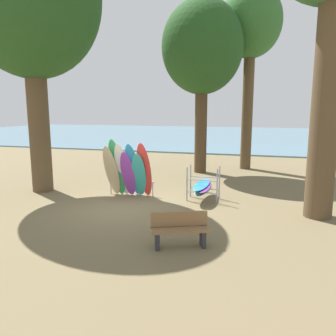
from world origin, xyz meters
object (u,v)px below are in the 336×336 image
(board_storage_rack, at_px, (203,187))
(park_bench, at_px, (180,229))
(tree_far_left_back, at_px, (251,27))
(leaning_board_pile, at_px, (128,171))
(tree_mid_behind, at_px, (202,49))

(board_storage_rack, relative_size, park_bench, 1.47)
(tree_far_left_back, xyz_separation_m, leaning_board_pile, (-3.90, -7.61, -6.56))
(board_storage_rack, bearing_deg, tree_mid_behind, 101.95)
(tree_far_left_back, relative_size, leaning_board_pile, 4.28)
(tree_mid_behind, height_order, board_storage_rack, tree_mid_behind)
(tree_mid_behind, height_order, tree_far_left_back, tree_far_left_back)
(leaning_board_pile, bearing_deg, board_storage_rack, 9.11)
(tree_mid_behind, xyz_separation_m, board_storage_rack, (1.14, -5.37, -5.78))
(tree_mid_behind, height_order, leaning_board_pile, tree_mid_behind)
(park_bench, bearing_deg, leaning_board_pile, 127.57)
(tree_far_left_back, distance_m, park_bench, 13.60)
(leaning_board_pile, height_order, park_bench, leaning_board_pile)
(tree_far_left_back, height_order, park_bench, tree_far_left_back)
(tree_mid_behind, bearing_deg, leaning_board_pile, -105.99)
(tree_far_left_back, height_order, board_storage_rack, tree_far_left_back)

